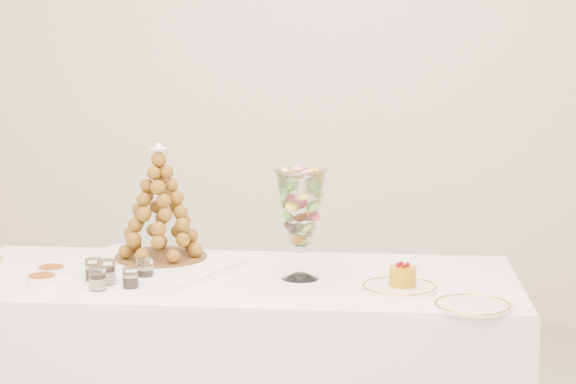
# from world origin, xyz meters

# --- Properties ---
(buffet_table) EXTENTS (1.86, 0.83, 0.70)m
(buffet_table) POSITION_xyz_m (-0.05, 0.12, 0.35)
(buffet_table) COLOR white
(buffet_table) RESTS_ON ground
(lace_tray) EXTENTS (0.65, 0.57, 0.02)m
(lace_tray) POSITION_xyz_m (-0.37, 0.18, 0.70)
(lace_tray) COLOR white
(lace_tray) RESTS_ON buffet_table
(macaron_vase) EXTENTS (0.16, 0.16, 0.35)m
(macaron_vase) POSITION_xyz_m (0.17, 0.12, 0.92)
(macaron_vase) COLOR white
(macaron_vase) RESTS_ON buffet_table
(cake_plate) EXTENTS (0.23, 0.23, 0.01)m
(cake_plate) POSITION_xyz_m (0.48, 0.04, 0.70)
(cake_plate) COLOR white
(cake_plate) RESTS_ON buffet_table
(spare_plate) EXTENTS (0.22, 0.22, 0.01)m
(spare_plate) POSITION_xyz_m (0.70, -0.13, 0.70)
(spare_plate) COLOR white
(spare_plate) RESTS_ON buffet_table
(verrine_a) EXTENTS (0.06, 0.06, 0.07)m
(verrine_a) POSITION_xyz_m (-0.48, 0.01, 0.73)
(verrine_a) COLOR white
(verrine_a) RESTS_ON buffet_table
(verrine_b) EXTENTS (0.07, 0.07, 0.08)m
(verrine_b) POSITION_xyz_m (-0.43, -0.03, 0.73)
(verrine_b) COLOR white
(verrine_b) RESTS_ON buffet_table
(verrine_c) EXTENTS (0.06, 0.06, 0.07)m
(verrine_c) POSITION_xyz_m (-0.32, 0.02, 0.73)
(verrine_c) COLOR white
(verrine_c) RESTS_ON buffet_table
(verrine_d) EXTENTS (0.06, 0.06, 0.07)m
(verrine_d) POSITION_xyz_m (-0.43, -0.11, 0.73)
(verrine_d) COLOR white
(verrine_d) RESTS_ON buffet_table
(verrine_e) EXTENTS (0.06, 0.06, 0.06)m
(verrine_e) POSITION_xyz_m (-0.34, -0.07, 0.73)
(verrine_e) COLOR white
(verrine_e) RESTS_ON buffet_table
(ramekin_back) EXTENTS (0.09, 0.09, 0.03)m
(ramekin_back) POSITION_xyz_m (-0.64, 0.04, 0.71)
(ramekin_back) COLOR white
(ramekin_back) RESTS_ON buffet_table
(ramekin_front) EXTENTS (0.09, 0.09, 0.03)m
(ramekin_front) POSITION_xyz_m (-0.62, -0.07, 0.71)
(ramekin_front) COLOR white
(ramekin_front) RESTS_ON buffet_table
(croquembouche) EXTENTS (0.33, 0.33, 0.39)m
(croquembouche) POSITION_xyz_m (-0.33, 0.26, 0.90)
(croquembouche) COLOR brown
(croquembouche) RESTS_ON lace_tray
(mousse_cake) EXTENTS (0.08, 0.08, 0.07)m
(mousse_cake) POSITION_xyz_m (0.49, 0.04, 0.74)
(mousse_cake) COLOR #C58109
(mousse_cake) RESTS_ON cake_plate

